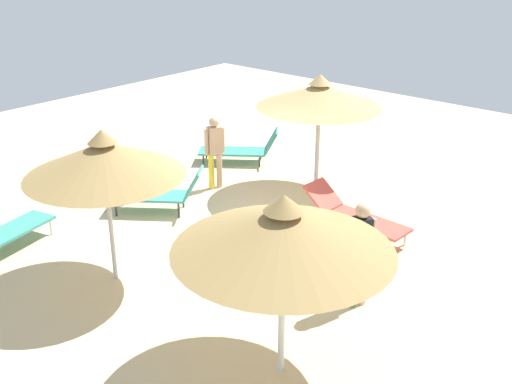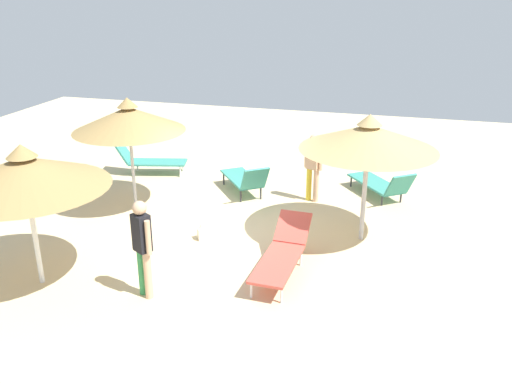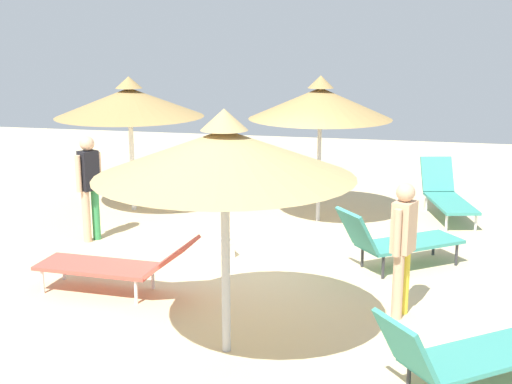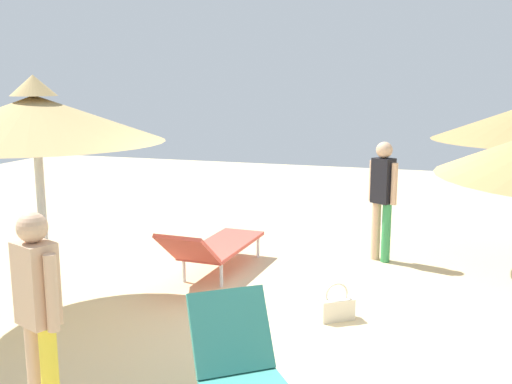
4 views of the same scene
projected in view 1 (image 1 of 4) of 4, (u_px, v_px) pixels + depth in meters
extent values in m
cube|color=beige|center=(248.00, 242.00, 11.73)|extent=(24.00, 24.00, 0.10)
cylinder|color=#B2B2B7|center=(318.00, 141.00, 13.49)|extent=(0.09, 0.09, 2.35)
cone|color=tan|center=(319.00, 95.00, 13.09)|extent=(2.71, 2.71, 0.50)
cone|color=tan|center=(320.00, 79.00, 12.95)|extent=(0.49, 0.49, 0.22)
cylinder|color=white|center=(282.00, 304.00, 7.86)|extent=(0.09, 0.09, 2.08)
cone|color=#997A47|center=(283.00, 231.00, 7.45)|extent=(2.79, 2.79, 0.54)
cone|color=#997A47|center=(284.00, 203.00, 7.31)|extent=(0.50, 0.50, 0.22)
cylinder|color=#B2B2B7|center=(110.00, 221.00, 10.01)|extent=(0.07, 0.07, 2.14)
cone|color=#997A47|center=(104.00, 159.00, 9.59)|extent=(2.54, 2.54, 0.55)
cone|color=#997A47|center=(102.00, 136.00, 9.45)|extent=(0.46, 0.46, 0.22)
cube|color=#CC4C3F|center=(367.00, 222.00, 11.64)|extent=(0.71, 1.63, 0.05)
cylinder|color=silver|center=(405.00, 238.00, 11.46)|extent=(0.04, 0.04, 0.32)
cylinder|color=silver|center=(389.00, 247.00, 11.10)|extent=(0.04, 0.04, 0.32)
cylinder|color=silver|center=(346.00, 216.00, 12.31)|extent=(0.04, 0.04, 0.32)
cylinder|color=silver|center=(330.00, 225.00, 11.96)|extent=(0.04, 0.04, 0.32)
cube|color=#CC4C3F|center=(323.00, 195.00, 12.23)|extent=(0.66, 0.61, 0.46)
cube|color=teal|center=(13.00, 230.00, 11.37)|extent=(1.66, 0.96, 0.05)
cylinder|color=silver|center=(31.00, 222.00, 12.08)|extent=(0.04, 0.04, 0.31)
cylinder|color=silver|center=(51.00, 227.00, 11.87)|extent=(0.04, 0.04, 0.31)
cube|color=teal|center=(149.00, 196.00, 12.76)|extent=(1.43, 1.62, 0.05)
cylinder|color=#2D2D33|center=(116.00, 208.00, 12.64)|extent=(0.04, 0.04, 0.34)
cylinder|color=#2D2D33|center=(123.00, 198.00, 13.12)|extent=(0.04, 0.04, 0.34)
cylinder|color=#2D2D33|center=(179.00, 210.00, 12.56)|extent=(0.04, 0.04, 0.34)
cylinder|color=#2D2D33|center=(183.00, 200.00, 13.04)|extent=(0.04, 0.04, 0.34)
cube|color=teal|center=(194.00, 183.00, 12.58)|extent=(0.72, 0.67, 0.59)
cube|color=teal|center=(232.00, 151.00, 15.52)|extent=(1.53, 1.72, 0.05)
cylinder|color=#2D2D33|center=(203.00, 160.00, 15.37)|extent=(0.04, 0.04, 0.27)
cylinder|color=#2D2D33|center=(206.00, 153.00, 15.87)|extent=(0.04, 0.04, 0.27)
cylinder|color=#2D2D33|center=(260.00, 162.00, 15.29)|extent=(0.04, 0.04, 0.27)
cylinder|color=#2D2D33|center=(261.00, 154.00, 15.79)|extent=(0.04, 0.04, 0.27)
cube|color=teal|center=(271.00, 141.00, 15.35)|extent=(0.72, 0.66, 0.57)
cylinder|color=tan|center=(363.00, 280.00, 9.56)|extent=(0.13, 0.13, 0.86)
cylinder|color=#338C4C|center=(352.00, 281.00, 9.51)|extent=(0.13, 0.13, 0.86)
cube|color=black|center=(361.00, 237.00, 9.24)|extent=(0.35, 0.33, 0.65)
sphere|color=tan|center=(363.00, 210.00, 9.07)|extent=(0.23, 0.23, 0.23)
cylinder|color=tan|center=(372.00, 237.00, 9.31)|extent=(0.09, 0.09, 0.59)
cylinder|color=tan|center=(349.00, 240.00, 9.20)|extent=(0.09, 0.09, 0.59)
cylinder|color=tan|center=(219.00, 170.00, 13.99)|extent=(0.13, 0.13, 0.83)
cylinder|color=yellow|center=(211.00, 171.00, 13.91)|extent=(0.13, 0.13, 0.83)
cube|color=tan|center=(215.00, 140.00, 13.67)|extent=(0.36, 0.31, 0.62)
sphere|color=tan|center=(214.00, 122.00, 13.50)|extent=(0.22, 0.22, 0.22)
cylinder|color=tan|center=(223.00, 140.00, 13.76)|extent=(0.09, 0.09, 0.57)
cylinder|color=tan|center=(206.00, 143.00, 13.59)|extent=(0.09, 0.09, 0.57)
cube|color=beige|center=(253.00, 246.00, 11.23)|extent=(0.41, 0.36, 0.24)
torus|color=beige|center=(253.00, 238.00, 11.17)|extent=(0.23, 0.17, 0.27)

